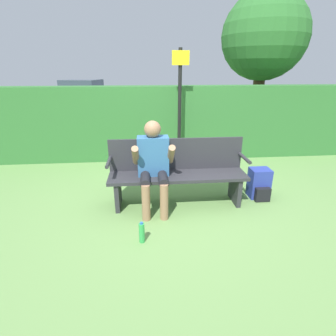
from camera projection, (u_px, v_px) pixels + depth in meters
The scene contains 9 objects.
ground_plane at pixel (177, 203), 3.89m from camera, with size 40.00×40.00×0.00m, color #668E4C.
hedge_back at pixel (165, 123), 5.64m from camera, with size 12.00×0.45×1.54m.
park_bench at pixel (177, 171), 3.78m from camera, with size 1.96×0.47×0.94m.
person_seated at pixel (153, 161), 3.56m from camera, with size 0.56×0.61×1.23m.
backpack at pixel (259, 184), 4.01m from camera, with size 0.30×0.33×0.46m.
water_bottle at pixel (142, 233), 2.99m from camera, with size 0.07×0.07×0.26m.
signpost at pixel (180, 103), 5.04m from camera, with size 0.32×0.09×2.23m.
parked_car at pixel (82, 92), 14.77m from camera, with size 4.40×2.81×1.27m.
tree at pixel (264, 38), 6.41m from camera, with size 2.08×2.08×3.64m.
Camera 1 is at (-0.45, -3.41, 1.88)m, focal length 28.00 mm.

